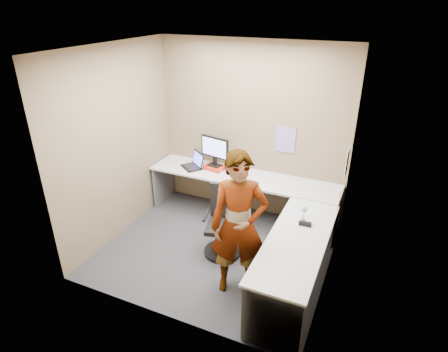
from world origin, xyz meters
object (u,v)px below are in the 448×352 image
at_px(desk, 256,208).
at_px(office_chair, 223,227).
at_px(monitor, 215,149).
at_px(person, 239,225).

bearing_deg(desk, office_chair, -134.57).
distance_m(monitor, person, 1.91).
xyz_separation_m(desk, office_chair, (-0.34, -0.34, -0.20)).
xyz_separation_m(desk, monitor, (-0.94, 0.66, 0.48)).
distance_m(desk, monitor, 1.24).
bearing_deg(person, desk, 74.56).
height_order(monitor, office_chair, monitor).
bearing_deg(desk, monitor, 144.66).
height_order(office_chair, person, person).
bearing_deg(office_chair, person, -65.88).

